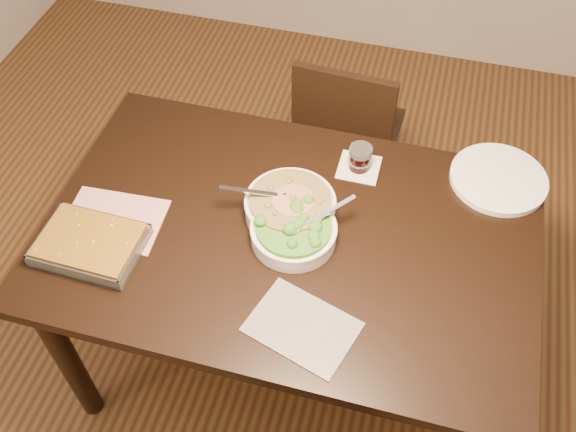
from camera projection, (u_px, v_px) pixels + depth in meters
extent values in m
plane|color=#472414|center=(289.00, 356.00, 2.41)|extent=(4.00, 4.00, 0.00)
cube|color=black|center=(289.00, 237.00, 1.84)|extent=(1.40, 0.90, 0.04)
cube|color=black|center=(289.00, 251.00, 1.90)|extent=(1.26, 0.76, 0.08)
cylinder|color=black|center=(67.00, 359.00, 2.01)|extent=(0.07, 0.07, 0.71)
cylinder|color=black|center=(159.00, 189.00, 2.46)|extent=(0.07, 0.07, 0.71)
cylinder|color=black|center=(486.00, 258.00, 2.25)|extent=(0.07, 0.07, 0.71)
cube|color=#C53853|center=(114.00, 220.00, 1.85)|extent=(0.29, 0.22, 0.01)
cube|color=#282930|center=(302.00, 327.00, 1.63)|extent=(0.31, 0.26, 0.00)
cube|color=white|center=(359.00, 167.00, 1.99)|extent=(0.13, 0.13, 0.00)
cylinder|color=white|center=(290.00, 208.00, 1.85)|extent=(0.26, 0.26, 0.05)
torus|color=white|center=(290.00, 201.00, 1.83)|extent=(0.27, 0.27, 0.01)
cylinder|color=#39280F|center=(290.00, 200.00, 1.82)|extent=(0.24, 0.24, 0.02)
cube|color=silver|center=(262.00, 199.00, 1.81)|extent=(0.16, 0.07, 0.05)
cylinder|color=maroon|center=(293.00, 200.00, 1.81)|extent=(0.12, 0.12, 0.00)
cylinder|color=white|center=(294.00, 233.00, 1.79)|extent=(0.24, 0.24, 0.05)
torus|color=white|center=(294.00, 227.00, 1.77)|extent=(0.24, 0.24, 0.01)
cylinder|color=#245513|center=(294.00, 226.00, 1.77)|extent=(0.22, 0.22, 0.02)
cube|color=silver|center=(318.00, 214.00, 1.78)|extent=(0.13, 0.12, 0.05)
cube|color=silver|center=(92.00, 249.00, 1.79)|extent=(0.29, 0.21, 0.01)
cube|color=#552B0C|center=(90.00, 244.00, 1.77)|extent=(0.27, 0.20, 0.04)
cube|color=silver|center=(107.00, 218.00, 1.83)|extent=(0.28, 0.01, 0.04)
cube|color=silver|center=(72.00, 273.00, 1.71)|extent=(0.28, 0.01, 0.04)
cube|color=silver|center=(136.00, 256.00, 1.74)|extent=(0.01, 0.21, 0.04)
cube|color=silver|center=(46.00, 233.00, 1.79)|extent=(0.01, 0.21, 0.04)
cylinder|color=black|center=(360.00, 160.00, 1.96)|extent=(0.06, 0.06, 0.06)
cylinder|color=silver|center=(361.00, 151.00, 1.93)|extent=(0.07, 0.07, 0.02)
cylinder|color=white|center=(498.00, 179.00, 1.95)|extent=(0.29, 0.29, 0.02)
cube|color=black|center=(350.00, 132.00, 2.62)|extent=(0.40, 0.40, 0.04)
cylinder|color=black|center=(390.00, 150.00, 2.84)|extent=(0.03, 0.03, 0.37)
cylinder|color=black|center=(373.00, 202.00, 2.65)|extent=(0.03, 0.03, 0.37)
cylinder|color=black|center=(322.00, 134.00, 2.90)|extent=(0.03, 0.03, 0.37)
cylinder|color=black|center=(300.00, 183.00, 2.71)|extent=(0.03, 0.03, 0.37)
cube|color=black|center=(342.00, 118.00, 2.35)|extent=(0.38, 0.06, 0.41)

